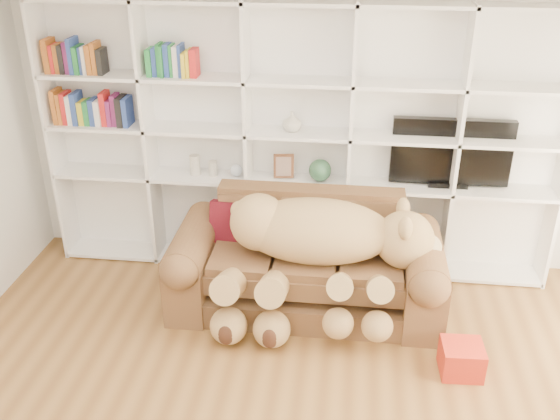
# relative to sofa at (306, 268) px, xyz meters

# --- Properties ---
(ceiling) EXTENTS (5.00, 5.00, 0.00)m
(ceiling) POSITION_rel_sofa_xyz_m (-0.14, -1.68, 2.35)
(ceiling) COLOR white
(ceiling) RESTS_ON wall_back
(wall_back) EXTENTS (5.00, 0.02, 2.70)m
(wall_back) POSITION_rel_sofa_xyz_m (-0.14, 0.82, 1.00)
(wall_back) COLOR white
(wall_back) RESTS_ON floor
(bookshelf) EXTENTS (4.43, 0.35, 2.40)m
(bookshelf) POSITION_rel_sofa_xyz_m (-0.38, 0.69, 0.96)
(bookshelf) COLOR white
(bookshelf) RESTS_ON floor
(sofa) EXTENTS (2.20, 0.95, 0.92)m
(sofa) POSITION_rel_sofa_xyz_m (0.00, 0.00, 0.00)
(sofa) COLOR brown
(sofa) RESTS_ON floor
(teddy_bear) EXTENTS (1.76, 0.94, 1.02)m
(teddy_bear) POSITION_rel_sofa_xyz_m (0.09, -0.18, 0.31)
(teddy_bear) COLOR tan
(teddy_bear) RESTS_ON sofa
(throw_pillow) EXTENTS (0.38, 0.23, 0.38)m
(throw_pillow) POSITION_rel_sofa_xyz_m (-0.65, 0.15, 0.30)
(throw_pillow) COLOR #5C0F1F
(throw_pillow) RESTS_ON sofa
(gift_box) EXTENTS (0.31, 0.29, 0.24)m
(gift_box) POSITION_rel_sofa_xyz_m (1.19, -0.73, -0.23)
(gift_box) COLOR red
(gift_box) RESTS_ON floor
(tv) EXTENTS (1.01, 0.18, 0.59)m
(tv) POSITION_rel_sofa_xyz_m (1.16, 0.68, 0.81)
(tv) COLOR black
(tv) RESTS_ON bookshelf
(picture_frame) EXTENTS (0.18, 0.05, 0.22)m
(picture_frame) POSITION_rel_sofa_xyz_m (-0.27, 0.63, 0.64)
(picture_frame) COLOR brown
(picture_frame) RESTS_ON bookshelf
(green_vase) EXTENTS (0.20, 0.20, 0.20)m
(green_vase) POSITION_rel_sofa_xyz_m (0.05, 0.63, 0.61)
(green_vase) COLOR #2F5B3D
(green_vase) RESTS_ON bookshelf
(figurine_tall) EXTENTS (0.10, 0.10, 0.18)m
(figurine_tall) POSITION_rel_sofa_xyz_m (-1.06, 0.63, 0.61)
(figurine_tall) COLOR beige
(figurine_tall) RESTS_ON bookshelf
(figurine_short) EXTENTS (0.09, 0.09, 0.14)m
(figurine_short) POSITION_rel_sofa_xyz_m (-0.90, 0.63, 0.58)
(figurine_short) COLOR beige
(figurine_short) RESTS_ON bookshelf
(snow_globe) EXTENTS (0.11, 0.11, 0.11)m
(snow_globe) POSITION_rel_sofa_xyz_m (-0.69, 0.63, 0.58)
(snow_globe) COLOR silver
(snow_globe) RESTS_ON bookshelf
(shelf_vase) EXTENTS (0.20, 0.20, 0.17)m
(shelf_vase) POSITION_rel_sofa_xyz_m (-0.20, 0.63, 1.05)
(shelf_vase) COLOR beige
(shelf_vase) RESTS_ON bookshelf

